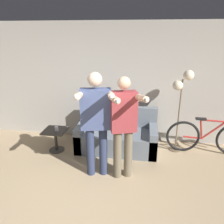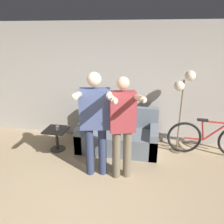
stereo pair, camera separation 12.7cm
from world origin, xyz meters
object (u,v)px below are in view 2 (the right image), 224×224
(floor_lamp, at_px, (184,89))
(cup, at_px, (58,128))
(couch, at_px, (118,137))
(bicycle, at_px, (210,139))
(person_right, at_px, (123,123))
(cat, at_px, (108,102))
(side_table, at_px, (57,135))
(person_left, at_px, (95,118))

(floor_lamp, bearing_deg, cup, -169.61)
(couch, xyz_separation_m, bicycle, (1.85, 0.07, 0.08))
(person_right, relative_size, cat, 3.30)
(side_table, bearing_deg, floor_lamp, 9.08)
(couch, height_order, floor_lamp, floor_lamp)
(couch, relative_size, floor_lamp, 0.98)
(couch, xyz_separation_m, cat, (-0.27, 0.29, 0.67))
(person_right, distance_m, cat, 1.36)
(person_right, distance_m, bicycle, 2.05)
(person_right, distance_m, side_table, 1.76)
(person_left, height_order, floor_lamp, person_left)
(couch, relative_size, cup, 16.99)
(person_left, distance_m, floor_lamp, 1.86)
(bicycle, bearing_deg, person_left, -153.25)
(person_left, xyz_separation_m, floor_lamp, (1.48, 1.09, 0.28))
(cat, bearing_deg, bicycle, -5.86)
(person_left, distance_m, side_table, 1.43)
(cup, bearing_deg, person_left, -33.31)
(couch, bearing_deg, person_right, -77.11)
(person_left, relative_size, cat, 3.40)
(cat, height_order, floor_lamp, floor_lamp)
(person_left, relative_size, person_right, 1.03)
(person_right, height_order, side_table, person_right)
(person_left, bearing_deg, bicycle, 15.12)
(floor_lamp, bearing_deg, side_table, -170.92)
(floor_lamp, distance_m, cup, 2.62)
(couch, distance_m, floor_lamp, 1.65)
(cat, bearing_deg, floor_lamp, -6.68)
(floor_lamp, bearing_deg, bicycle, -3.77)
(person_left, relative_size, bicycle, 1.08)
(side_table, relative_size, cup, 4.85)
(person_right, bearing_deg, person_left, 161.88)
(person_left, height_order, bicycle, person_left)
(cat, height_order, side_table, cat)
(couch, height_order, cup, couch)
(couch, relative_size, cat, 3.13)
(cup, bearing_deg, cat, 34.13)
(cat, bearing_deg, couch, -46.84)
(cup, bearing_deg, bicycle, 7.63)
(person_right, xyz_separation_m, cat, (-0.50, 1.27, -0.07))
(person_right, height_order, cup, person_right)
(couch, bearing_deg, cat, 133.16)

